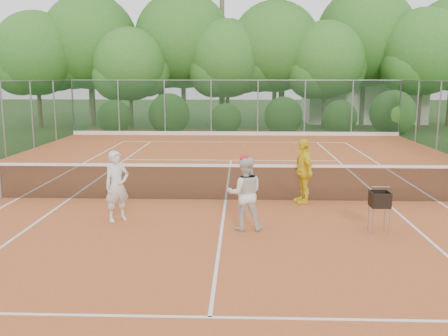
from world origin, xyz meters
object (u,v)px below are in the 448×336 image
at_px(player_center_grp, 245,193).
at_px(player_yellow, 303,171).
at_px(player_white, 117,186).
at_px(ball_hopper, 380,200).

distance_m(player_center_grp, player_yellow, 2.76).
height_order(player_center_grp, player_yellow, player_yellow).
xyz_separation_m(player_white, player_center_grp, (2.82, -0.57, -0.00)).
bearing_deg(player_yellow, player_center_grp, -48.27).
bearing_deg(ball_hopper, player_yellow, 106.79).
distance_m(player_yellow, ball_hopper, 2.73).
xyz_separation_m(player_center_grp, player_yellow, (1.48, 2.32, 0.04)).
xyz_separation_m(player_yellow, ball_hopper, (1.28, -2.40, -0.14)).
height_order(player_center_grp, ball_hopper, player_center_grp).
xyz_separation_m(player_center_grp, ball_hopper, (2.76, -0.08, -0.10)).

